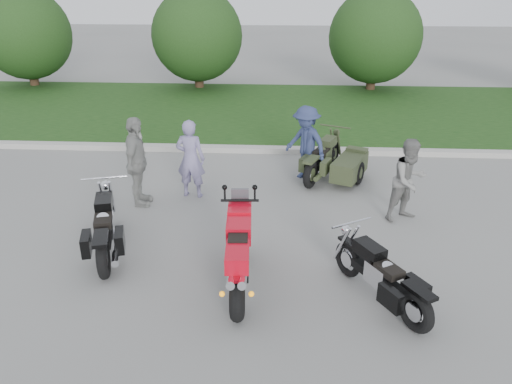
# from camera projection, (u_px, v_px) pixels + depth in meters

# --- Properties ---
(ground) EXTENTS (80.00, 80.00, 0.00)m
(ground) POSITION_uv_depth(u_px,v_px,m) (248.00, 274.00, 8.24)
(ground) COLOR gray
(ground) RESTS_ON ground
(curb) EXTENTS (60.00, 0.30, 0.15)m
(curb) POSITION_uv_depth(u_px,v_px,m) (264.00, 150.00, 13.68)
(curb) COLOR #B4B1A9
(curb) RESTS_ON ground
(grass_strip) EXTENTS (60.00, 8.00, 0.14)m
(grass_strip) POSITION_uv_depth(u_px,v_px,m) (269.00, 111.00, 17.46)
(grass_strip) COLOR #345B1F
(grass_strip) RESTS_ON ground
(tree_far_left) EXTENTS (3.60, 3.60, 4.00)m
(tree_far_left) POSITION_uv_depth(u_px,v_px,m) (26.00, 34.00, 20.17)
(tree_far_left) COLOR #3F2B1C
(tree_far_left) RESTS_ON ground
(tree_mid_left) EXTENTS (3.60, 3.60, 4.00)m
(tree_mid_left) POSITION_uv_depth(u_px,v_px,m) (197.00, 35.00, 19.80)
(tree_mid_left) COLOR #3F2B1C
(tree_mid_left) RESTS_ON ground
(tree_mid_right) EXTENTS (3.60, 3.60, 4.00)m
(tree_mid_right) POSITION_uv_depth(u_px,v_px,m) (375.00, 37.00, 19.43)
(tree_mid_right) COLOR #3F2B1C
(tree_mid_right) RESTS_ON ground
(sportbike_red) EXTENTS (0.46, 2.31, 1.09)m
(sportbike_red) POSITION_uv_depth(u_px,v_px,m) (239.00, 252.00, 7.63)
(sportbike_red) COLOR black
(sportbike_red) RESTS_ON ground
(cruiser_left) EXTENTS (0.85, 2.32, 0.91)m
(cruiser_left) POSITION_uv_depth(u_px,v_px,m) (105.00, 230.00, 8.64)
(cruiser_left) COLOR black
(cruiser_left) RESTS_ON ground
(cruiser_right) EXTENTS (1.21, 1.92, 0.83)m
(cruiser_right) POSITION_uv_depth(u_px,v_px,m) (384.00, 279.00, 7.34)
(cruiser_right) COLOR black
(cruiser_right) RESTS_ON ground
(cruiser_sidecar) EXTENTS (1.63, 2.14, 0.88)m
(cruiser_sidecar) POSITION_uv_depth(u_px,v_px,m) (338.00, 164.00, 11.73)
(cruiser_sidecar) COLOR black
(cruiser_sidecar) RESTS_ON ground
(person_stripe) EXTENTS (0.68, 0.49, 1.74)m
(person_stripe) POSITION_uv_depth(u_px,v_px,m) (191.00, 159.00, 10.73)
(person_stripe) COLOR #847BA8
(person_stripe) RESTS_ON ground
(person_grey) EXTENTS (1.02, 0.95, 1.67)m
(person_grey) POSITION_uv_depth(u_px,v_px,m) (409.00, 180.00, 9.72)
(person_grey) COLOR gray
(person_grey) RESTS_ON ground
(person_denim) EXTENTS (1.28, 1.25, 1.76)m
(person_denim) POSITION_uv_depth(u_px,v_px,m) (306.00, 143.00, 11.67)
(person_denim) COLOR navy
(person_denim) RESTS_ON ground
(person_back) EXTENTS (0.50, 1.13, 1.91)m
(person_back) POSITION_uv_depth(u_px,v_px,m) (137.00, 162.00, 10.30)
(person_back) COLOR gray
(person_back) RESTS_ON ground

